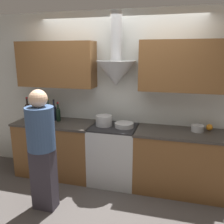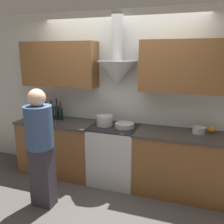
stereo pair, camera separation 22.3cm
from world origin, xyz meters
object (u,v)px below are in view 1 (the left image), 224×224
at_px(orange_fruit, 209,127).
at_px(saucepan, 197,128).
at_px(person_foreground_left, 42,146).
at_px(stock_pot, 104,121).
at_px(wine_bottle_0, 28,110).
at_px(wine_bottle_5, 54,112).
at_px(stove_range, 114,154).
at_px(wine_bottle_2, 37,112).
at_px(wine_bottle_3, 42,112).
at_px(wine_bottle_1, 33,111).
at_px(wine_bottle_4, 48,111).
at_px(wine_bottle_6, 58,114).
at_px(mixing_bowl, 124,125).

relative_size(orange_fruit, saucepan, 0.52).
height_order(orange_fruit, person_foreground_left, person_foreground_left).
relative_size(stock_pot, person_foreground_left, 0.16).
distance_m(wine_bottle_0, wine_bottle_5, 0.49).
distance_m(stove_range, person_foreground_left, 1.19).
bearing_deg(wine_bottle_2, saucepan, 0.65).
bearing_deg(person_foreground_left, wine_bottle_3, 120.12).
height_order(wine_bottle_1, saucepan, wine_bottle_1).
xyz_separation_m(wine_bottle_3, wine_bottle_5, (0.21, 0.01, 0.01)).
bearing_deg(saucepan, orange_fruit, 28.29).
height_order(wine_bottle_3, orange_fruit, wine_bottle_3).
height_order(wine_bottle_3, wine_bottle_4, wine_bottle_4).
bearing_deg(wine_bottle_1, orange_fruit, 2.09).
xyz_separation_m(stove_range, wine_bottle_3, (-1.24, 0.07, 0.57)).
height_order(wine_bottle_2, saucepan, wine_bottle_2).
bearing_deg(stove_range, saucepan, 4.23).
bearing_deg(wine_bottle_1, wine_bottle_4, 1.20).
xyz_separation_m(orange_fruit, person_foreground_left, (-2.06, -1.06, -0.08)).
height_order(wine_bottle_3, wine_bottle_5, wine_bottle_5).
relative_size(wine_bottle_6, mixing_bowl, 1.10).
relative_size(wine_bottle_2, person_foreground_left, 0.21).
height_order(stock_pot, person_foreground_left, person_foreground_left).
bearing_deg(person_foreground_left, wine_bottle_4, 114.66).
xyz_separation_m(wine_bottle_3, orange_fruit, (2.61, 0.11, -0.08)).
bearing_deg(wine_bottle_2, wine_bottle_0, 173.75).
xyz_separation_m(wine_bottle_6, orange_fruit, (2.31, 0.12, -0.08)).
height_order(wine_bottle_2, orange_fruit, wine_bottle_2).
bearing_deg(wine_bottle_6, stove_range, -3.64).
bearing_deg(mixing_bowl, wine_bottle_2, 178.23).
height_order(wine_bottle_1, mixing_bowl, wine_bottle_1).
relative_size(wine_bottle_2, saucepan, 1.94).
xyz_separation_m(mixing_bowl, person_foreground_left, (-0.85, -0.90, -0.07)).
xyz_separation_m(wine_bottle_1, wine_bottle_3, (0.17, -0.01, -0.01)).
distance_m(wine_bottle_1, mixing_bowl, 1.58).
distance_m(wine_bottle_1, wine_bottle_6, 0.47).
bearing_deg(wine_bottle_6, wine_bottle_2, -179.99).
relative_size(stove_range, wine_bottle_0, 2.48).
bearing_deg(stove_range, stock_pot, 174.50).
bearing_deg(wine_bottle_1, wine_bottle_6, -2.18).
xyz_separation_m(stove_range, stock_pot, (-0.16, 0.02, 0.52)).
xyz_separation_m(wine_bottle_0, saucepan, (2.72, 0.01, -0.10)).
distance_m(wine_bottle_2, orange_fruit, 2.70).
bearing_deg(stove_range, wine_bottle_0, 176.94).
distance_m(wine_bottle_2, wine_bottle_5, 0.30).
xyz_separation_m(wine_bottle_2, stock_pot, (1.17, -0.04, -0.05)).
relative_size(wine_bottle_4, person_foreground_left, 0.23).
height_order(wine_bottle_0, wine_bottle_3, wine_bottle_0).
xyz_separation_m(wine_bottle_3, wine_bottle_6, (0.30, -0.01, -0.00)).
distance_m(stove_range, mixing_bowl, 0.50).
bearing_deg(wine_bottle_3, wine_bottle_5, 3.67).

